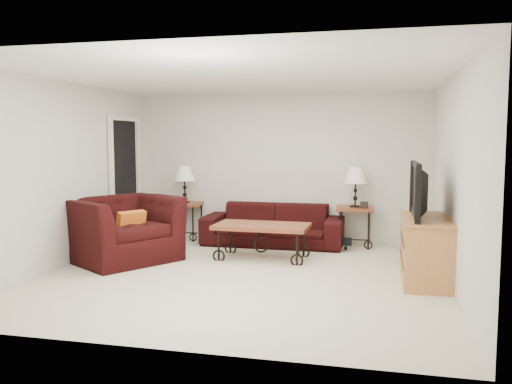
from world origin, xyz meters
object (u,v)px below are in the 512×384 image
side_table_left (185,221)px  lamp_right (355,187)px  television (425,190)px  lamp_left (185,184)px  side_table_right (355,227)px  armchair (123,229)px  tv_stand (425,249)px  sofa (273,225)px  coffee_table (262,242)px  backpack (346,238)px

side_table_left → lamp_right: 2.98m
television → lamp_left: bearing=-117.1°
lamp_right → lamp_left: bearing=180.0°
side_table_right → armchair: armchair is taller
tv_stand → television: 0.73m
armchair → tv_stand: 4.11m
sofa → armchair: 2.46m
side_table_left → armchair: size_ratio=0.46×
side_table_left → lamp_right: size_ratio=0.99×
lamp_right → television: bearing=-64.9°
coffee_table → armchair: armchair is taller
tv_stand → backpack: tv_stand is taller
side_table_left → television: size_ratio=0.55×
side_table_right → tv_stand: (0.94, -1.96, 0.07)m
armchair → side_table_right: bearing=-27.8°
armchair → side_table_left: bearing=24.5°
sofa → side_table_left: bearing=173.6°
lamp_left → armchair: size_ratio=0.46×
sofa → armchair: armchair is taller
sofa → tv_stand: bearing=-38.3°
lamp_right → armchair: size_ratio=0.46×
side_table_right → armchair: 3.65m
armchair → television: 4.14m
side_table_left → tv_stand: (3.85, -1.96, 0.07)m
sofa → television: (2.23, -1.78, 0.78)m
lamp_left → side_table_left: bearing=0.0°
armchair → sofa: bearing=-16.2°
backpack → television: bearing=-43.5°
side_table_left → side_table_right: bearing=0.0°
coffee_table → backpack: coffee_table is taller
lamp_right → tv_stand: size_ratio=0.49×
sofa → tv_stand: tv_stand is taller
backpack → lamp_right: bearing=85.7°
television → backpack: size_ratio=3.05×
coffee_table → tv_stand: bearing=-18.3°
tv_stand → backpack: bearing=123.4°
armchair → tv_stand: bearing=-59.6°
side_table_left → backpack: bearing=-7.4°
lamp_left → backpack: (2.79, -0.36, -0.76)m
lamp_left → tv_stand: 4.35m
lamp_left → television: television is taller
lamp_right → coffee_table: bearing=-135.9°
side_table_left → television: bearing=-27.1°
television → backpack: television is taller
coffee_table → armchair: 1.99m
sofa → coffee_table: bearing=-87.5°
side_table_left → coffee_table: (1.64, -1.23, -0.07)m
sofa → lamp_right: size_ratio=3.54×
side_table_left → backpack: side_table_left is taller
television → tv_stand: bearing=90.0°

